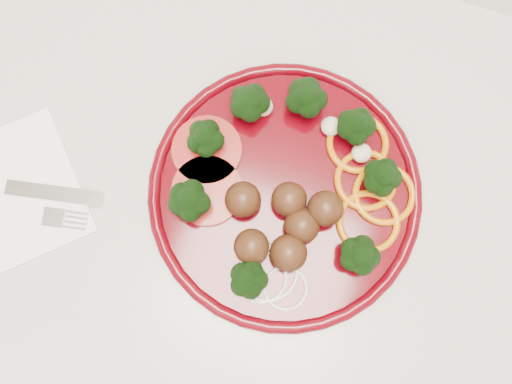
% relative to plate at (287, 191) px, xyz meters
% --- Properties ---
extents(counter, '(2.40, 0.60, 0.90)m').
position_rel_plate_xyz_m(counter, '(0.15, -0.01, -0.47)').
color(counter, silver).
rests_on(counter, ground).
extents(plate, '(0.30, 0.30, 0.06)m').
position_rel_plate_xyz_m(plate, '(0.00, 0.00, 0.00)').
color(plate, '#450108').
rests_on(plate, counter).
extents(napkin, '(0.22, 0.22, 0.00)m').
position_rel_plate_xyz_m(napkin, '(-0.29, -0.10, -0.02)').
color(napkin, white).
rests_on(napkin, counter).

